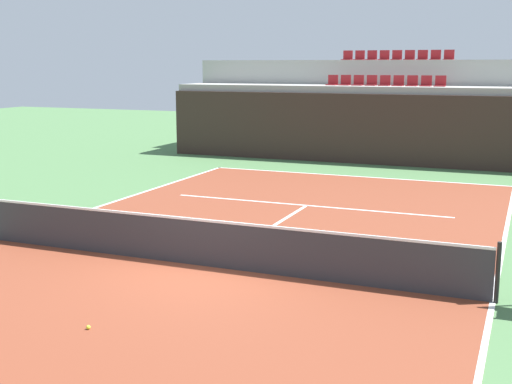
{
  "coord_description": "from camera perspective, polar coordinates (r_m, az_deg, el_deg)",
  "views": [
    {
      "loc": [
        5.87,
        -11.62,
        4.01
      ],
      "look_at": [
        0.24,
        2.0,
        1.2
      ],
      "focal_mm": 47.04,
      "sensor_mm": 36.0,
      "label": 1
    }
  ],
  "objects": [
    {
      "name": "baseline_far",
      "position": [
        24.62,
        8.37,
        1.33
      ],
      "size": [
        11.0,
        0.1,
        0.0
      ],
      "primitive_type": "cube",
      "color": "white",
      "rests_on": "court_surface"
    },
    {
      "name": "ground_plane",
      "position": [
        13.63,
        -4.16,
        -6.35
      ],
      "size": [
        80.0,
        80.0,
        0.0
      ],
      "primitive_type": "plane",
      "color": "#477042"
    },
    {
      "name": "back_wall",
      "position": [
        27.63,
        10.14,
        5.25
      ],
      "size": [
        18.19,
        0.3,
        2.84
      ],
      "primitive_type": "cube",
      "color": "#33231E",
      "rests_on": "ground_plane"
    },
    {
      "name": "court_surface",
      "position": [
        13.62,
        -4.16,
        -6.33
      ],
      "size": [
        11.0,
        24.0,
        0.01
      ],
      "primitive_type": "cube",
      "color": "brown",
      "rests_on": "ground_plane"
    },
    {
      "name": "sideline_right",
      "position": [
        12.3,
        19.48,
        -8.82
      ],
      "size": [
        0.1,
        24.0,
        0.0
      ],
      "primitive_type": "cube",
      "color": "white",
      "rests_on": "court_surface"
    },
    {
      "name": "centre_service_line",
      "position": [
        16.44,
        0.83,
        -3.29
      ],
      "size": [
        0.1,
        6.4,
        0.0
      ],
      "primitive_type": "cube",
      "color": "white",
      "rests_on": "court_surface"
    },
    {
      "name": "service_line_far",
      "position": [
        19.37,
        4.33,
        -1.15
      ],
      "size": [
        8.26,
        0.1,
        0.0
      ],
      "primitive_type": "cube",
      "color": "white",
      "rests_on": "court_surface"
    },
    {
      "name": "seating_row_upper",
      "position": [
        31.28,
        11.87,
        11.16
      ],
      "size": [
        4.97,
        0.44,
        0.44
      ],
      "color": "maroon",
      "rests_on": "stands_tier_upper"
    },
    {
      "name": "seating_row_lower",
      "position": [
        28.94,
        10.89,
        9.11
      ],
      "size": [
        4.97,
        0.44,
        0.44
      ],
      "color": "maroon",
      "rests_on": "stands_tier_lower"
    },
    {
      "name": "tennis_net",
      "position": [
        13.48,
        -4.19,
        -4.29
      ],
      "size": [
        11.08,
        0.08,
        1.07
      ],
      "color": "black",
      "rests_on": "court_surface"
    },
    {
      "name": "tennis_ball_1",
      "position": [
        10.81,
        -14.07,
        -11.09
      ],
      "size": [
        0.07,
        0.07,
        0.07
      ],
      "primitive_type": "sphere",
      "color": "#CCE033",
      "rests_on": "court_surface"
    },
    {
      "name": "stands_tier_lower",
      "position": [
        28.94,
        10.73,
        5.76
      ],
      "size": [
        18.19,
        2.4,
        3.13
      ],
      "primitive_type": "cube",
      "color": "#9E9E99",
      "rests_on": "ground_plane"
    },
    {
      "name": "stands_tier_upper",
      "position": [
        31.24,
        11.68,
        7.07
      ],
      "size": [
        18.19,
        2.4,
        4.21
      ],
      "primitive_type": "cube",
      "color": "#9E9E99",
      "rests_on": "ground_plane"
    }
  ]
}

